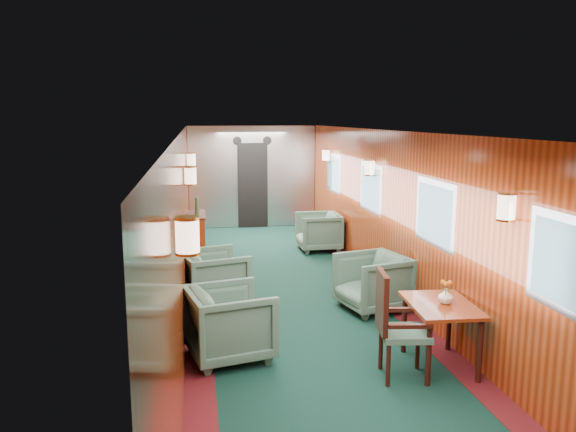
# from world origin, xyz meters

# --- Properties ---
(room) EXTENTS (12.00, 12.10, 2.40)m
(room) POSITION_xyz_m (0.00, 0.00, 1.63)
(room) COLOR black
(room) RESTS_ON ground
(bulkhead) EXTENTS (2.98, 0.17, 2.39)m
(bulkhead) POSITION_xyz_m (0.00, 5.91, 1.18)
(bulkhead) COLOR #ADB0B4
(bulkhead) RESTS_ON ground
(windows_right) EXTENTS (0.02, 8.60, 0.80)m
(windows_right) POSITION_xyz_m (1.49, 0.25, 1.45)
(windows_right) COLOR #ABADB2
(windows_right) RESTS_ON ground
(wall_sconces) EXTENTS (2.97, 7.97, 0.25)m
(wall_sconces) POSITION_xyz_m (0.00, 0.57, 1.79)
(wall_sconces) COLOR #F9DFC2
(wall_sconces) RESTS_ON ground
(dining_table) EXTENTS (0.71, 0.96, 0.69)m
(dining_table) POSITION_xyz_m (1.14, -2.05, 0.58)
(dining_table) COLOR maroon
(dining_table) RESTS_ON ground
(side_chair) EXTENTS (0.55, 0.57, 1.10)m
(side_chair) POSITION_xyz_m (0.57, -2.21, 0.59)
(side_chair) COLOR #1A3D33
(side_chair) RESTS_ON ground
(credenza) EXTENTS (0.31, 0.99, 1.16)m
(credenza) POSITION_xyz_m (-1.34, 2.77, 0.45)
(credenza) COLOR maroon
(credenza) RESTS_ON ground
(flower_vase) EXTENTS (0.17, 0.17, 0.16)m
(flower_vase) POSITION_xyz_m (1.18, -2.05, 0.77)
(flower_vase) COLOR silver
(flower_vase) RESTS_ON dining_table
(armchair_left_near) EXTENTS (1.03, 1.01, 0.79)m
(armchair_left_near) POSITION_xyz_m (-1.01, -1.46, 0.39)
(armchair_left_near) COLOR #1A3D33
(armchair_left_near) RESTS_ON ground
(armchair_left_far) EXTENTS (1.05, 1.04, 0.78)m
(armchair_left_far) POSITION_xyz_m (-1.12, 0.30, 0.39)
(armchair_left_far) COLOR #1A3D33
(armchair_left_far) RESTS_ON ground
(armchair_right_near) EXTENTS (1.02, 1.00, 0.77)m
(armchair_right_near) POSITION_xyz_m (0.99, -0.22, 0.38)
(armchair_right_near) COLOR #1A3D33
(armchair_right_near) RESTS_ON ground
(armchair_right_far) EXTENTS (0.82, 0.80, 0.74)m
(armchair_right_far) POSITION_xyz_m (1.02, 3.28, 0.37)
(armchair_right_far) COLOR #1A3D33
(armchair_right_far) RESTS_ON ground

